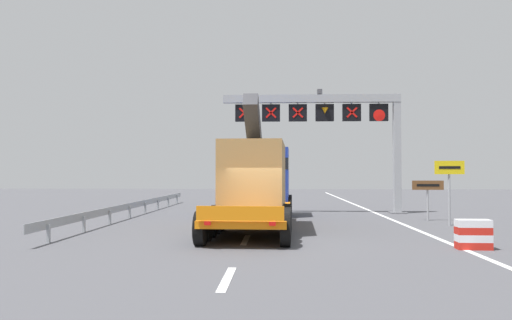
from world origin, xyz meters
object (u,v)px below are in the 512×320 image
at_px(overhead_lane_gantry, 332,117).
at_px(crash_barrier_striped, 473,234).
at_px(exit_sign_yellow, 449,177).
at_px(tourist_info_sign_brown, 428,190).
at_px(heavy_haul_truck_orange, 259,180).

distance_m(overhead_lane_gantry, crash_barrier_striped, 14.96).
height_order(overhead_lane_gantry, exit_sign_yellow, overhead_lane_gantry).
bearing_deg(tourist_info_sign_brown, exit_sign_yellow, -84.57).
distance_m(heavy_haul_truck_orange, tourist_info_sign_brown, 8.32).
xyz_separation_m(overhead_lane_gantry, crash_barrier_striped, (2.78, -13.80, -5.07)).
bearing_deg(exit_sign_yellow, tourist_info_sign_brown, 95.43).
relative_size(overhead_lane_gantry, exit_sign_yellow, 3.67).
distance_m(heavy_haul_truck_orange, crash_barrier_striped, 10.38).
bearing_deg(crash_barrier_striped, heavy_haul_truck_orange, 131.38).
bearing_deg(overhead_lane_gantry, exit_sign_yellow, -57.64).
bearing_deg(heavy_haul_truck_orange, crash_barrier_striped, -48.62).
xyz_separation_m(overhead_lane_gantry, heavy_haul_truck_orange, (-4.01, -6.10, -3.53)).
bearing_deg(tourist_info_sign_brown, overhead_lane_gantry, 132.91).
bearing_deg(overhead_lane_gantry, tourist_info_sign_brown, -47.09).
height_order(overhead_lane_gantry, heavy_haul_truck_orange, overhead_lane_gantry).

